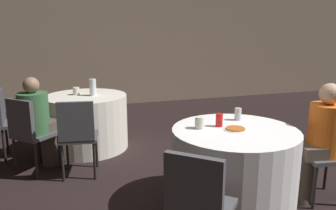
# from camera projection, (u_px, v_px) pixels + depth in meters

# --- Properties ---
(wall_back) EXTENTS (16.00, 0.06, 2.80)m
(wall_back) POSITION_uv_depth(u_px,v_px,m) (133.00, 40.00, 7.10)
(wall_back) COLOR gray
(wall_back) RESTS_ON ground_plane
(table_near) EXTENTS (1.14, 1.14, 0.75)m
(table_near) POSITION_uv_depth(u_px,v_px,m) (233.00, 168.00, 3.02)
(table_near) COLOR white
(table_near) RESTS_ON ground_plane
(table_far) EXTENTS (1.10, 1.10, 0.75)m
(table_far) POSITION_uv_depth(u_px,v_px,m) (87.00, 122.00, 4.54)
(table_far) COLOR white
(table_far) RESTS_ON ground_plane
(chair_near_east) EXTENTS (0.46, 0.46, 0.89)m
(chair_near_east) POSITION_uv_depth(u_px,v_px,m) (333.00, 146.00, 3.12)
(chair_near_east) COLOR #47474C
(chair_near_east) RESTS_ON ground_plane
(chair_near_southwest) EXTENTS (0.57, 0.57, 0.89)m
(chair_near_southwest) POSITION_uv_depth(u_px,v_px,m) (198.00, 202.00, 2.11)
(chair_near_southwest) COLOR #47474C
(chair_near_southwest) RESTS_ON ground_plane
(chair_far_southwest) EXTENTS (0.57, 0.57, 0.89)m
(chair_far_southwest) POSITION_uv_depth(u_px,v_px,m) (28.00, 129.00, 3.67)
(chair_far_southwest) COLOR #47474C
(chair_far_southwest) RESTS_ON ground_plane
(chair_far_west) EXTENTS (0.42, 0.42, 0.89)m
(chair_far_west) POSITION_uv_depth(u_px,v_px,m) (9.00, 117.00, 4.17)
(chair_far_west) COLOR #47474C
(chair_far_west) RESTS_ON ground_plane
(chair_far_south) EXTENTS (0.46, 0.46, 0.89)m
(chair_far_south) POSITION_uv_depth(u_px,v_px,m) (78.00, 131.00, 3.57)
(chair_far_south) COLOR #47474C
(chair_far_south) RESTS_ON ground_plane
(person_orange_shirt) EXTENTS (0.50, 0.36, 1.15)m
(person_orange_shirt) POSITION_uv_depth(u_px,v_px,m) (318.00, 143.00, 3.09)
(person_orange_shirt) COLOR #4C4238
(person_orange_shirt) RESTS_ON ground_plane
(person_green_jacket) EXTENTS (0.47, 0.47, 1.11)m
(person_green_jacket) POSITION_uv_depth(u_px,v_px,m) (40.00, 123.00, 3.80)
(person_green_jacket) COLOR #4C4238
(person_green_jacket) RESTS_ON ground_plane
(pizza_plate_near) EXTENTS (0.21, 0.21, 0.02)m
(pizza_plate_near) POSITION_uv_depth(u_px,v_px,m) (235.00, 129.00, 2.92)
(pizza_plate_near) COLOR white
(pizza_plate_near) RESTS_ON table_near
(soda_can_silver) EXTENTS (0.07, 0.07, 0.12)m
(soda_can_silver) POSITION_uv_depth(u_px,v_px,m) (238.00, 114.00, 3.23)
(soda_can_silver) COLOR silver
(soda_can_silver) RESTS_ON table_near
(soda_can_red) EXTENTS (0.07, 0.07, 0.12)m
(soda_can_red) POSITION_uv_depth(u_px,v_px,m) (219.00, 120.00, 3.01)
(soda_can_red) COLOR red
(soda_can_red) RESTS_ON table_near
(cup_near) EXTENTS (0.09, 0.09, 0.11)m
(cup_near) POSITION_uv_depth(u_px,v_px,m) (200.00, 123.00, 2.95)
(cup_near) COLOR silver
(cup_near) RESTS_ON table_near
(bottle_far) EXTENTS (0.09, 0.09, 0.23)m
(bottle_far) POSITION_uv_depth(u_px,v_px,m) (93.00, 87.00, 4.41)
(bottle_far) COLOR silver
(bottle_far) RESTS_ON table_far
(cup_far) EXTENTS (0.09, 0.09, 0.11)m
(cup_far) POSITION_uv_depth(u_px,v_px,m) (76.00, 91.00, 4.47)
(cup_far) COLOR silver
(cup_far) RESTS_ON table_far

